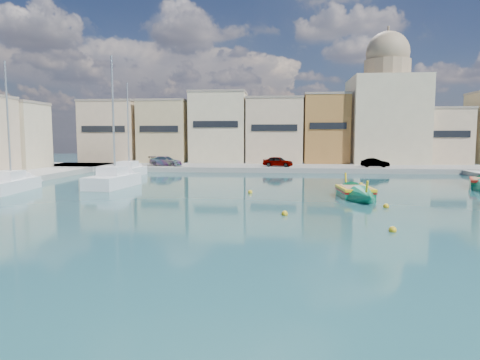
% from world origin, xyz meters
% --- Properties ---
extents(ground, '(160.00, 160.00, 0.00)m').
position_xyz_m(ground, '(0.00, 0.00, 0.00)').
color(ground, '#153641').
rests_on(ground, ground).
extents(north_quay, '(80.00, 8.00, 0.60)m').
position_xyz_m(north_quay, '(0.00, 32.00, 0.30)').
color(north_quay, gray).
rests_on(north_quay, ground).
extents(north_townhouses, '(83.20, 7.87, 10.19)m').
position_xyz_m(north_townhouses, '(6.68, 39.36, 5.00)').
color(north_townhouses, tan).
rests_on(north_townhouses, ground).
extents(church_block, '(10.00, 10.00, 19.10)m').
position_xyz_m(church_block, '(10.00, 40.00, 8.41)').
color(church_block, '#C7B894').
rests_on(church_block, ground).
extents(parked_cars, '(30.18, 2.60, 1.27)m').
position_xyz_m(parked_cars, '(-9.14, 30.50, 1.21)').
color(parked_cars, '#4C1919').
rests_on(parked_cars, north_quay).
extents(luzzu_green, '(2.79, 8.45, 2.62)m').
position_xyz_m(luzzu_green, '(0.55, 8.22, 0.28)').
color(luzzu_green, '#0A714A').
rests_on(luzzu_green, ground).
extents(yacht_north, '(2.74, 8.36, 11.02)m').
position_xyz_m(yacht_north, '(-21.54, 24.25, 0.43)').
color(yacht_north, white).
rests_on(yacht_north, ground).
extents(yacht_midnorth, '(3.48, 8.76, 12.10)m').
position_xyz_m(yacht_midnorth, '(-19.05, 14.13, 0.48)').
color(yacht_midnorth, white).
rests_on(yacht_midnorth, ground).
extents(yacht_mid, '(2.99, 8.94, 11.08)m').
position_xyz_m(yacht_mid, '(-26.49, 10.55, 0.44)').
color(yacht_mid, white).
rests_on(yacht_mid, ground).
extents(mooring_buoys, '(19.20, 19.38, 0.36)m').
position_xyz_m(mooring_buoys, '(0.72, 4.69, 0.08)').
color(mooring_buoys, gold).
rests_on(mooring_buoys, ground).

